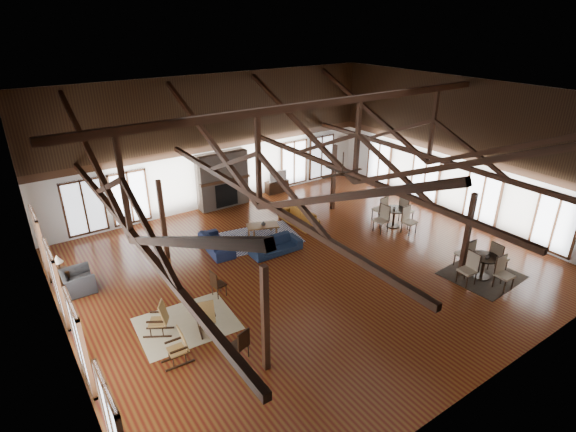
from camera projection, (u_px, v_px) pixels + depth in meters
floor at (309, 265)px, 16.28m from camera, size 16.00×16.00×0.00m
ceiling at (312, 97)px, 13.80m from camera, size 16.00×14.00×0.02m
wall_back at (217, 142)px, 20.29m from camera, size 16.00×0.02×6.00m
wall_front at (504, 282)px, 9.79m from camera, size 16.00×0.02×6.00m
wall_left at (48, 254)px, 10.91m from camera, size 0.02×14.00×6.00m
wall_right at (460, 150)px, 19.16m from camera, size 0.02×14.00×6.00m
roof_truss at (311, 158)px, 14.61m from camera, size 15.60×14.07×3.14m
post_grid at (310, 227)px, 15.65m from camera, size 8.16×7.16×3.05m
fireplace at (223, 180)px, 20.75m from camera, size 2.50×0.69×2.60m
ceiling_fan at (343, 172)px, 14.24m from camera, size 1.60×1.60×0.75m
sofa_navy_front at (276, 245)px, 17.05m from camera, size 2.02×0.82×0.58m
sofa_navy_left at (216, 243)px, 17.20m from camera, size 2.08×0.96×0.59m
sofa_orange at (298, 217)px, 19.38m from camera, size 2.03×0.83×0.59m
coffee_table at (263, 226)px, 18.25m from camera, size 1.41×1.04×0.49m
vase at (263, 223)px, 18.15m from camera, size 0.24×0.24×0.19m
armchair at (78, 281)px, 14.68m from camera, size 1.08×0.94×0.70m
side_table_lamp at (61, 275)px, 14.84m from camera, size 0.47×0.47×1.19m
rocking_chair_a at (160, 319)px, 12.64m from camera, size 0.91×0.78×1.04m
rocking_chair_b at (206, 317)px, 12.69m from camera, size 0.64×0.92×1.07m
rocking_chair_c at (180, 346)px, 11.64m from camera, size 0.80×0.47×1.01m
side_chair_a at (216, 282)px, 14.27m from camera, size 0.44×0.44×0.92m
side_chair_b at (242, 342)px, 11.66m from camera, size 0.49×0.49×0.95m
cafe_table_near at (484, 263)px, 15.32m from camera, size 2.18×2.18×1.13m
cafe_table_far at (394, 214)px, 19.01m from camera, size 2.17×2.17×1.13m
cup_near at (487, 257)px, 15.11m from camera, size 0.13×0.13×0.09m
cup_far at (394, 208)px, 18.85m from camera, size 0.14×0.14×0.10m
tv_console at (277, 186)px, 22.79m from camera, size 1.20×0.45×0.60m
television at (277, 176)px, 22.56m from camera, size 0.95×0.20×0.54m
rug_tan at (187, 324)px, 13.22m from camera, size 2.90×2.35×0.01m
rug_navy at (261, 237)px, 18.29m from camera, size 3.28×2.67×0.01m
rug_dark at (482, 275)px, 15.66m from camera, size 2.51×2.30×0.01m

